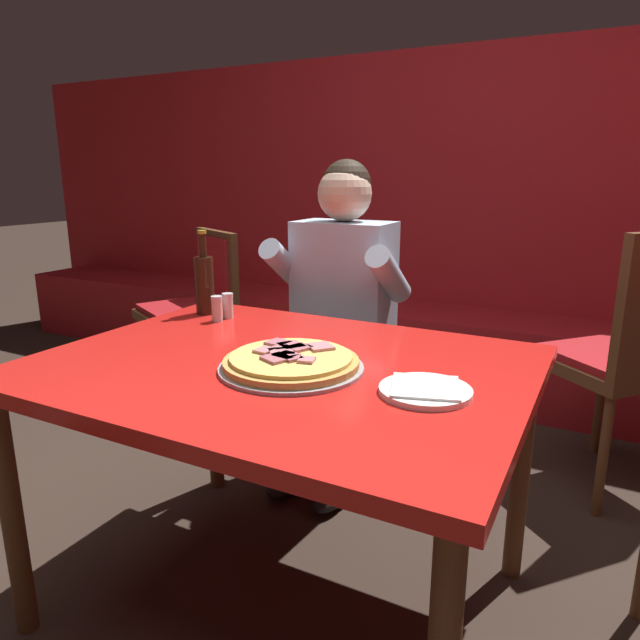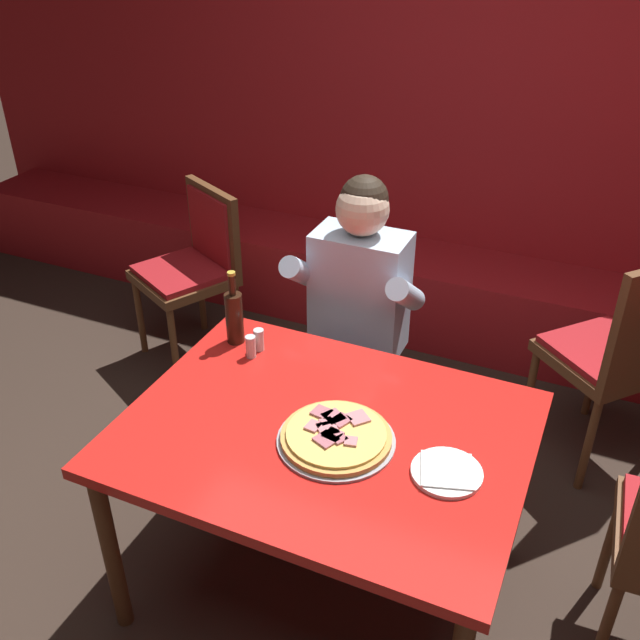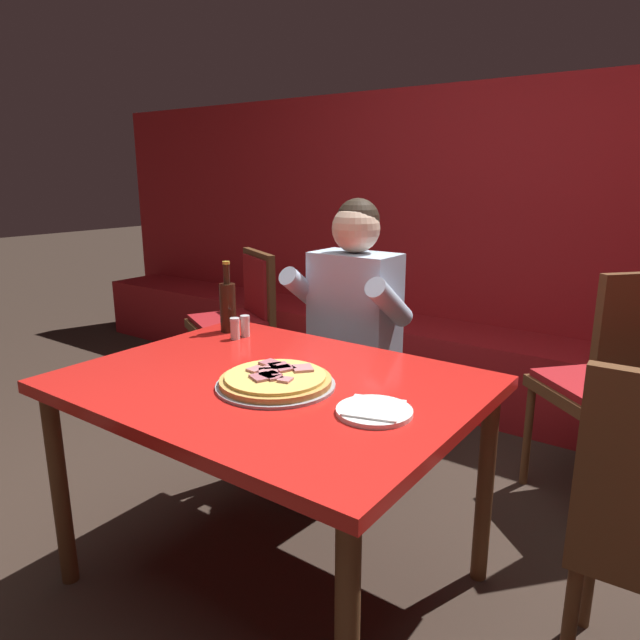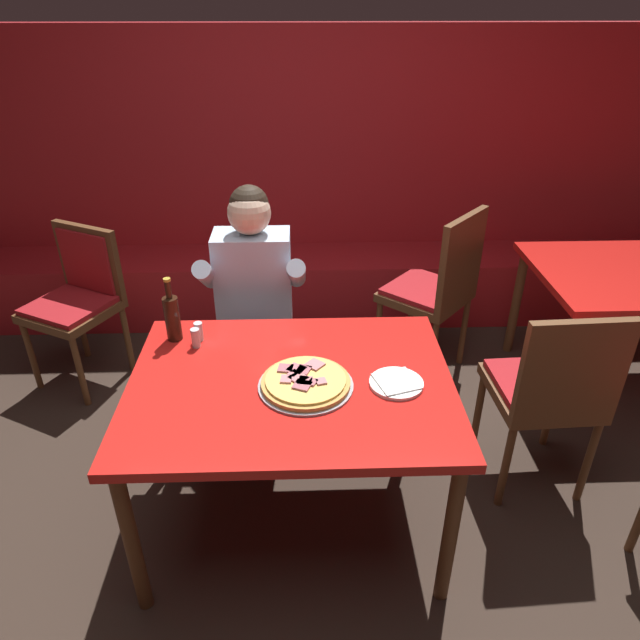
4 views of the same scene
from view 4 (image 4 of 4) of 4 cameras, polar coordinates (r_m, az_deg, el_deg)
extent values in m
plane|color=#33261E|center=(2.74, -2.52, -18.68)|extent=(24.00, 24.00, 0.00)
cube|color=#A3191E|center=(4.15, -2.68, 14.40)|extent=(6.80, 0.16, 1.90)
cube|color=#A3191E|center=(4.10, -2.48, 3.45)|extent=(6.46, 0.48, 0.46)
cylinder|color=brown|center=(2.29, -18.31, -20.36)|extent=(0.06, 0.06, 0.70)
cylinder|color=brown|center=(2.26, 12.90, -20.09)|extent=(0.06, 0.06, 0.70)
cylinder|color=brown|center=(2.88, -14.22, -7.42)|extent=(0.06, 0.06, 0.70)
cylinder|color=brown|center=(2.86, 9.02, -7.09)|extent=(0.06, 0.06, 0.70)
cube|color=red|center=(2.25, -2.93, -6.44)|extent=(1.27, 0.97, 0.04)
cylinder|color=#9E9EA3|center=(2.20, -1.43, -6.58)|extent=(0.37, 0.37, 0.01)
cylinder|color=#C69347|center=(2.19, -1.44, -6.29)|extent=(0.34, 0.34, 0.02)
cylinder|color=#E5BC5B|center=(2.19, -1.44, -5.99)|extent=(0.31, 0.31, 0.01)
cube|color=#A85B66|center=(2.16, -0.75, -6.25)|extent=(0.05, 0.05, 0.01)
cube|color=#B76670|center=(2.23, -2.35, -4.92)|extent=(0.09, 0.08, 0.01)
cube|color=#C6757A|center=(2.18, -2.19, -5.82)|extent=(0.09, 0.09, 0.01)
cube|color=#B76670|center=(2.16, -1.49, -6.11)|extent=(0.06, 0.06, 0.01)
cube|color=#C6757A|center=(2.25, -0.52, -4.48)|extent=(0.09, 0.09, 0.01)
cube|color=#A85B66|center=(2.22, -1.65, -5.00)|extent=(0.07, 0.07, 0.01)
cube|color=#C6757A|center=(2.18, -3.40, -5.92)|extent=(0.05, 0.05, 0.01)
cube|color=#C6757A|center=(2.20, -2.63, -5.38)|extent=(0.05, 0.05, 0.01)
cube|color=#A85B66|center=(2.14, -1.78, -6.54)|extent=(0.08, 0.08, 0.01)
cube|color=#A85B66|center=(2.24, -3.47, -4.84)|extent=(0.07, 0.06, 0.01)
cube|color=#C6757A|center=(2.16, 0.12, -6.14)|extent=(0.05, 0.05, 0.01)
cylinder|color=white|center=(2.23, 7.64, -6.29)|extent=(0.21, 0.21, 0.01)
cube|color=white|center=(2.22, 7.65, -6.08)|extent=(0.19, 0.19, 0.01)
cylinder|color=black|center=(2.53, -14.53, 0.12)|extent=(0.07, 0.07, 0.20)
cylinder|color=black|center=(2.46, -14.94, 2.95)|extent=(0.03, 0.03, 0.08)
cylinder|color=#B29933|center=(2.44, -15.08, 3.91)|extent=(0.03, 0.03, 0.01)
cylinder|color=silver|center=(2.48, -12.31, -1.91)|extent=(0.04, 0.04, 0.07)
cylinder|color=#B23323|center=(2.49, -12.28, -2.19)|extent=(0.03, 0.03, 0.04)
cylinder|color=silver|center=(2.46, -12.42, -1.05)|extent=(0.04, 0.04, 0.01)
cylinder|color=silver|center=(2.52, -12.01, -1.28)|extent=(0.04, 0.04, 0.07)
cylinder|color=#516B33|center=(2.53, -11.98, -1.56)|extent=(0.03, 0.03, 0.04)
cylinder|color=silver|center=(2.50, -12.12, -0.43)|extent=(0.04, 0.04, 0.01)
ellipsoid|color=black|center=(3.09, -8.11, -11.06)|extent=(0.11, 0.24, 0.09)
ellipsoid|color=black|center=(3.07, -4.34, -11.06)|extent=(0.11, 0.24, 0.09)
cylinder|color=#282833|center=(2.97, -8.37, -8.37)|extent=(0.11, 0.11, 0.43)
cylinder|color=#282833|center=(2.96, -4.47, -8.35)|extent=(0.11, 0.11, 0.43)
cube|color=#282833|center=(2.88, -6.61, -2.75)|extent=(0.34, 0.40, 0.12)
cube|color=silver|center=(2.93, -6.66, 3.83)|extent=(0.38, 0.22, 0.52)
cylinder|color=silver|center=(2.85, -11.28, 4.45)|extent=(0.09, 0.30, 0.25)
cylinder|color=silver|center=(2.81, -2.37, 4.67)|extent=(0.09, 0.30, 0.25)
sphere|color=beige|center=(2.79, -7.10, 10.58)|extent=(0.21, 0.21, 0.21)
sphere|color=#2D2319|center=(2.79, -7.12, 11.36)|extent=(0.19, 0.19, 0.19)
cylinder|color=brown|center=(3.72, -26.88, -3.19)|extent=(0.04, 0.04, 0.45)
cylinder|color=brown|center=(3.46, -22.85, -4.80)|extent=(0.04, 0.04, 0.45)
cylinder|color=brown|center=(3.92, -22.78, -0.53)|extent=(0.04, 0.04, 0.45)
cylinder|color=brown|center=(3.67, -18.69, -1.84)|extent=(0.04, 0.04, 0.45)
cube|color=brown|center=(3.57, -23.59, 0.85)|extent=(0.59, 0.59, 0.05)
cube|color=#A3191E|center=(3.55, -23.72, 1.42)|extent=(0.55, 0.55, 0.03)
cube|color=brown|center=(3.59, -22.07, 5.57)|extent=(0.41, 0.24, 0.42)
cube|color=#A3191E|center=(3.57, -22.35, 5.42)|extent=(0.33, 0.19, 0.36)
cylinder|color=brown|center=(3.79, 9.10, 0.81)|extent=(0.04, 0.04, 0.47)
cylinder|color=brown|center=(3.51, 5.84, -1.50)|extent=(0.04, 0.04, 0.47)
cylinder|color=brown|center=(3.65, 14.16, -1.05)|extent=(0.04, 0.04, 0.47)
cylinder|color=brown|center=(3.35, 11.20, -3.64)|extent=(0.04, 0.04, 0.47)
cube|color=brown|center=(3.45, 10.46, 2.43)|extent=(0.62, 0.62, 0.05)
cube|color=#A3191E|center=(3.43, 10.52, 3.02)|extent=(0.57, 0.57, 0.03)
cube|color=brown|center=(3.25, 13.96, 5.79)|extent=(0.32, 0.36, 0.52)
cube|color=#A3191E|center=(3.25, 13.57, 5.92)|extent=(0.26, 0.29, 0.43)
cylinder|color=brown|center=(3.15, 22.13, -8.15)|extent=(0.04, 0.04, 0.46)
cylinder|color=brown|center=(3.00, 15.53, -8.84)|extent=(0.04, 0.04, 0.46)
cylinder|color=brown|center=(2.90, 25.22, -12.67)|extent=(0.04, 0.04, 0.46)
cylinder|color=brown|center=(2.74, 18.06, -13.73)|extent=(0.04, 0.04, 0.46)
cube|color=brown|center=(2.79, 21.17, -6.73)|extent=(0.46, 0.46, 0.05)
cube|color=#A3191E|center=(2.76, 21.32, -6.06)|extent=(0.42, 0.42, 0.03)
cube|color=brown|center=(2.50, 24.01, -4.67)|extent=(0.44, 0.06, 0.46)
cube|color=#A3191E|center=(2.52, 23.77, -4.36)|extent=(0.36, 0.04, 0.39)
cylinder|color=brown|center=(3.22, 23.25, -4.79)|extent=(0.06, 0.06, 0.70)
cylinder|color=brown|center=(3.82, 19.01, 1.61)|extent=(0.06, 0.06, 0.70)
camera|label=1|loc=(1.24, 35.52, -19.29)|focal=32.00mm
camera|label=2|loc=(0.70, 78.10, 21.03)|focal=40.00mm
camera|label=3|loc=(1.38, 52.16, -13.14)|focal=32.00mm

